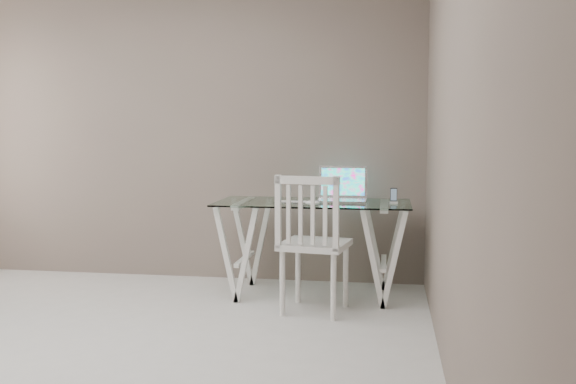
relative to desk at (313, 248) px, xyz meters
name	(u,v)px	position (x,y,z in m)	size (l,w,h in m)	color
room	(54,51)	(-1.18, -1.72, 1.33)	(4.50, 4.52, 2.71)	beige
desk	(313,248)	(0.00, 0.00, 0.00)	(1.50, 0.70, 0.75)	silver
chair	(312,238)	(0.05, -0.51, 0.17)	(0.52, 0.52, 1.00)	silver
laptop	(342,193)	(0.22, 0.12, 0.43)	(0.38, 0.32, 0.27)	silver
keyboard	(291,202)	(-0.16, -0.06, 0.37)	(0.26, 0.11, 0.01)	silver
mouse	(312,203)	(0.02, -0.21, 0.38)	(0.11, 0.07, 0.04)	white
phone_dock	(394,199)	(0.62, 0.02, 0.39)	(0.06, 0.06, 0.12)	white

